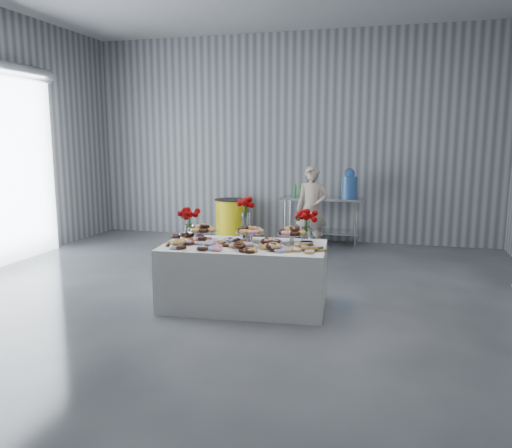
# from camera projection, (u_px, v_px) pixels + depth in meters

# --- Properties ---
(ground) EXTENTS (9.00, 9.00, 0.00)m
(ground) POSITION_uv_depth(u_px,v_px,m) (213.00, 311.00, 5.81)
(ground) COLOR #323439
(ground) RESTS_ON ground
(room_walls) EXTENTS (8.04, 9.04, 4.02)m
(room_walls) POSITION_uv_depth(u_px,v_px,m) (188.00, 78.00, 5.50)
(room_walls) COLOR gray
(room_walls) RESTS_ON ground
(display_table) EXTENTS (1.98, 1.15, 0.75)m
(display_table) POSITION_uv_depth(u_px,v_px,m) (244.00, 276.00, 5.92)
(display_table) COLOR silver
(display_table) RESTS_ON ground
(prep_table) EXTENTS (1.50, 0.60, 0.90)m
(prep_table) POSITION_uv_depth(u_px,v_px,m) (322.00, 212.00, 9.43)
(prep_table) COLOR silver
(prep_table) RESTS_ON ground
(donut_mounds) EXTENTS (1.87, 0.95, 0.09)m
(donut_mounds) POSITION_uv_depth(u_px,v_px,m) (243.00, 242.00, 5.80)
(donut_mounds) COLOR gold
(donut_mounds) RESTS_ON display_table
(cake_stand_left) EXTENTS (0.36, 0.36, 0.17)m
(cake_stand_left) POSITION_uv_depth(u_px,v_px,m) (202.00, 229.00, 6.07)
(cake_stand_left) COLOR silver
(cake_stand_left) RESTS_ON display_table
(cake_stand_mid) EXTENTS (0.36, 0.36, 0.17)m
(cake_stand_mid) POSITION_uv_depth(u_px,v_px,m) (251.00, 231.00, 5.97)
(cake_stand_mid) COLOR silver
(cake_stand_mid) RESTS_ON display_table
(cake_stand_right) EXTENTS (0.36, 0.36, 0.17)m
(cake_stand_right) POSITION_uv_depth(u_px,v_px,m) (292.00, 232.00, 5.88)
(cake_stand_right) COLOR silver
(cake_stand_right) RESTS_ON display_table
(danish_pile) EXTENTS (0.48, 0.48, 0.11)m
(danish_pile) POSITION_uv_depth(u_px,v_px,m) (307.00, 245.00, 5.57)
(danish_pile) COLOR silver
(danish_pile) RESTS_ON display_table
(bouquet_left) EXTENTS (0.26, 0.26, 0.42)m
(bouquet_left) POSITION_uv_depth(u_px,v_px,m) (189.00, 215.00, 6.18)
(bouquet_left) COLOR white
(bouquet_left) RESTS_ON display_table
(bouquet_right) EXTENTS (0.26, 0.26, 0.42)m
(bouquet_right) POSITION_uv_depth(u_px,v_px,m) (306.00, 218.00, 5.97)
(bouquet_right) COLOR white
(bouquet_right) RESTS_ON display_table
(bouquet_center) EXTENTS (0.26, 0.26, 0.57)m
(bouquet_center) POSITION_uv_depth(u_px,v_px,m) (246.00, 209.00, 6.14)
(bouquet_center) COLOR silver
(bouquet_center) RESTS_ON display_table
(water_jug) EXTENTS (0.28, 0.28, 0.55)m
(water_jug) POSITION_uv_depth(u_px,v_px,m) (349.00, 185.00, 9.21)
(water_jug) COLOR #3A71C8
(water_jug) RESTS_ON prep_table
(drink_bottles) EXTENTS (0.54, 0.08, 0.27)m
(drink_bottles) POSITION_uv_depth(u_px,v_px,m) (304.00, 190.00, 9.35)
(drink_bottles) COLOR #268C33
(drink_bottles) RESTS_ON prep_table
(person) EXTENTS (0.58, 0.41, 1.52)m
(person) POSITION_uv_depth(u_px,v_px,m) (312.00, 209.00, 8.81)
(person) COLOR #CC8C93
(person) RESTS_ON ground
(trash_barrel) EXTENTS (0.63, 0.63, 0.81)m
(trash_barrel) POSITION_uv_depth(u_px,v_px,m) (230.00, 219.00, 9.93)
(trash_barrel) COLOR yellow
(trash_barrel) RESTS_ON ground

